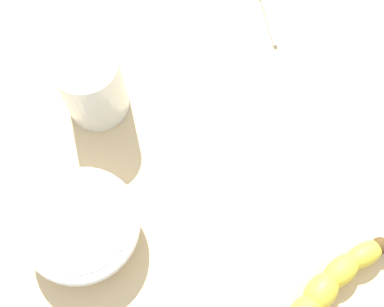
{
  "coord_description": "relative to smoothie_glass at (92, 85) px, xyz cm",
  "views": [
    {
      "loc": [
        -2.51,
        21.21,
        61.67
      ],
      "look_at": [
        3.22,
        1.73,
        5.0
      ],
      "focal_mm": 47.97,
      "sensor_mm": 36.0,
      "label": 1
    }
  ],
  "objects": [
    {
      "name": "wooden_tabletop",
      "position": [
        -16.5,
        2.04,
        -6.61
      ],
      "size": [
        120.0,
        120.0,
        3.0
      ],
      "primitive_type": "cube",
      "color": "#DCBE88",
      "rests_on": "ground"
    },
    {
      "name": "smoothie_glass",
      "position": [
        0.0,
        0.0,
        0.0
      ],
      "size": [
        7.64,
        7.64,
        10.3
      ],
      "color": "silver",
      "rests_on": "wooden_tabletop"
    },
    {
      "name": "ceramic_bowl",
      "position": [
        -4.24,
        15.73,
        -2.22
      ],
      "size": [
        13.04,
        13.04,
        4.84
      ],
      "color": "white",
      "rests_on": "wooden_tabletop"
    }
  ]
}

